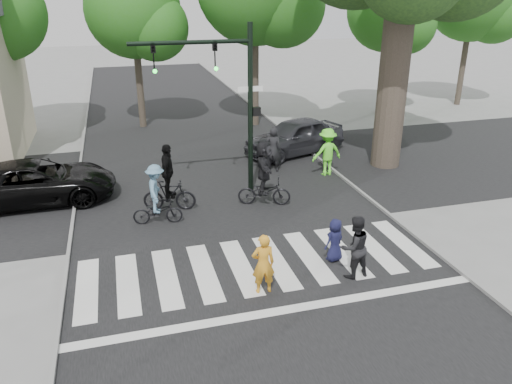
# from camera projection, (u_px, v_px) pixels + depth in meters

# --- Properties ---
(ground) EXTENTS (120.00, 120.00, 0.00)m
(ground) POSITION_uv_depth(u_px,v_px,m) (269.00, 283.00, 12.80)
(ground) COLOR gray
(ground) RESTS_ON ground
(road_stem) EXTENTS (10.00, 70.00, 0.01)m
(road_stem) POSITION_uv_depth(u_px,v_px,m) (226.00, 207.00, 17.25)
(road_stem) COLOR black
(road_stem) RESTS_ON ground
(road_cross) EXTENTS (70.00, 10.00, 0.01)m
(road_cross) POSITION_uv_depth(u_px,v_px,m) (210.00, 177.00, 19.92)
(road_cross) COLOR black
(road_cross) RESTS_ON ground
(curb_left) EXTENTS (0.10, 70.00, 0.10)m
(curb_left) POSITION_uv_depth(u_px,v_px,m) (72.00, 223.00, 15.96)
(curb_left) COLOR gray
(curb_left) RESTS_ON ground
(curb_right) EXTENTS (0.10, 70.00, 0.10)m
(curb_right) POSITION_uv_depth(u_px,v_px,m) (359.00, 191.00, 18.50)
(curb_right) COLOR gray
(curb_right) RESTS_ON ground
(crosswalk) EXTENTS (10.00, 3.85, 0.01)m
(crosswalk) POSITION_uv_depth(u_px,v_px,m) (262.00, 270.00, 13.39)
(crosswalk) COLOR silver
(crosswalk) RESTS_ON ground
(traffic_signal) EXTENTS (4.45, 0.29, 6.00)m
(traffic_signal) POSITION_uv_depth(u_px,v_px,m) (226.00, 87.00, 16.92)
(traffic_signal) COLOR black
(traffic_signal) RESTS_ON ground
(bg_tree_2) EXTENTS (5.04, 4.80, 8.40)m
(bg_tree_2) POSITION_uv_depth(u_px,v_px,m) (139.00, 14.00, 24.95)
(bg_tree_2) COLOR brown
(bg_tree_2) RESTS_ON ground
(bg_tree_4) EXTENTS (4.83, 4.60, 8.15)m
(bg_tree_4) POSITION_uv_depth(u_px,v_px,m) (393.00, 14.00, 28.08)
(bg_tree_4) COLOR brown
(bg_tree_4) RESTS_ON ground
(pedestrian_woman) EXTENTS (0.60, 0.41, 1.59)m
(pedestrian_woman) POSITION_uv_depth(u_px,v_px,m) (263.00, 264.00, 12.16)
(pedestrian_woman) COLOR orange
(pedestrian_woman) RESTS_ON ground
(pedestrian_child) EXTENTS (0.71, 0.59, 1.24)m
(pedestrian_child) POSITION_uv_depth(u_px,v_px,m) (335.00, 240.00, 13.67)
(pedestrian_child) COLOR #161739
(pedestrian_child) RESTS_ON ground
(pedestrian_adult) EXTENTS (0.92, 0.77, 1.72)m
(pedestrian_adult) POSITION_uv_depth(u_px,v_px,m) (354.00, 247.00, 12.82)
(pedestrian_adult) COLOR black
(pedestrian_adult) RESTS_ON ground
(cyclist_left) EXTENTS (1.63, 1.09, 1.99)m
(cyclist_left) POSITION_uv_depth(u_px,v_px,m) (157.00, 199.00, 15.74)
(cyclist_left) COLOR black
(cyclist_left) RESTS_ON ground
(cyclist_mid) EXTENTS (1.84, 1.16, 2.32)m
(cyclist_mid) POSITION_uv_depth(u_px,v_px,m) (168.00, 184.00, 16.68)
(cyclist_mid) COLOR black
(cyclist_mid) RESTS_ON ground
(cyclist_right) EXTENTS (1.93, 1.79, 2.32)m
(cyclist_right) POSITION_uv_depth(u_px,v_px,m) (264.00, 177.00, 17.08)
(cyclist_right) COLOR black
(cyclist_right) RESTS_ON ground
(car_suv) EXTENTS (5.43, 2.60, 1.49)m
(car_suv) POSITION_uv_depth(u_px,v_px,m) (36.00, 182.00, 17.39)
(car_suv) COLOR black
(car_suv) RESTS_ON ground
(car_grey) EXTENTS (5.10, 3.29, 1.61)m
(car_grey) POSITION_uv_depth(u_px,v_px,m) (295.00, 136.00, 22.50)
(car_grey) COLOR #313136
(car_grey) RESTS_ON ground
(bystander_hivis) EXTENTS (1.30, 0.83, 1.92)m
(bystander_hivis) POSITION_uv_depth(u_px,v_px,m) (327.00, 152.00, 19.88)
(bystander_hivis) COLOR #64F932
(bystander_hivis) RESTS_ON ground
(bystander_dark) EXTENTS (0.80, 0.72, 1.85)m
(bystander_dark) POSITION_uv_depth(u_px,v_px,m) (273.00, 150.00, 20.30)
(bystander_dark) COLOR black
(bystander_dark) RESTS_ON ground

